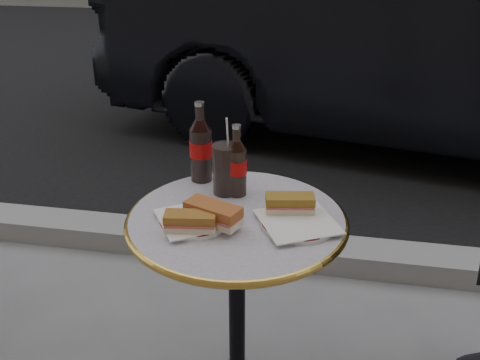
% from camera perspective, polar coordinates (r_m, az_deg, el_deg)
% --- Properties ---
extents(asphalt_road, '(40.00, 8.00, 0.00)m').
position_cam_1_polar(asphalt_road, '(6.45, 8.25, 12.10)').
color(asphalt_road, black).
rests_on(asphalt_road, ground).
extents(curb, '(40.00, 0.20, 0.12)m').
position_cam_1_polar(curb, '(2.61, 3.45, -7.41)').
color(curb, gray).
rests_on(curb, ground).
extents(bistro_table, '(0.62, 0.62, 0.73)m').
position_cam_1_polar(bistro_table, '(1.70, -0.32, -14.66)').
color(bistro_table, '#BAB2C4').
rests_on(bistro_table, ground).
extents(plate_left, '(0.25, 0.25, 0.01)m').
position_cam_1_polar(plate_left, '(1.46, -4.92, -4.38)').
color(plate_left, white).
rests_on(plate_left, bistro_table).
extents(plate_right, '(0.25, 0.25, 0.01)m').
position_cam_1_polar(plate_right, '(1.45, 6.17, -4.68)').
color(plate_right, silver).
rests_on(plate_right, bistro_table).
extents(sandwich_left_a, '(0.14, 0.08, 0.05)m').
position_cam_1_polar(sandwich_left_a, '(1.40, -5.32, -4.54)').
color(sandwich_left_a, '#986126').
rests_on(sandwich_left_a, plate_left).
extents(sandwich_left_b, '(0.17, 0.12, 0.05)m').
position_cam_1_polar(sandwich_left_b, '(1.42, -2.89, -3.71)').
color(sandwich_left_b, '#A5562A').
rests_on(sandwich_left_b, plate_left).
extents(sandwich_right, '(0.14, 0.09, 0.05)m').
position_cam_1_polar(sandwich_right, '(1.49, 5.34, -2.60)').
color(sandwich_right, olive).
rests_on(sandwich_right, plate_right).
extents(cola_bottle_left, '(0.09, 0.09, 0.26)m').
position_cam_1_polar(cola_bottle_left, '(1.66, -4.22, 4.09)').
color(cola_bottle_left, black).
rests_on(cola_bottle_left, bistro_table).
extents(cola_bottle_right, '(0.06, 0.06, 0.22)m').
position_cam_1_polar(cola_bottle_right, '(1.57, -0.36, 2.11)').
color(cola_bottle_right, black).
rests_on(cola_bottle_right, bistro_table).
extents(cola_glass, '(0.08, 0.08, 0.16)m').
position_cam_1_polar(cola_glass, '(1.59, -1.59, 1.18)').
color(cola_glass, black).
rests_on(cola_glass, bistro_table).
extents(parked_car, '(2.52, 4.86, 1.52)m').
position_cam_1_polar(parked_car, '(4.06, 20.09, 14.04)').
color(parked_car, black).
rests_on(parked_car, ground).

